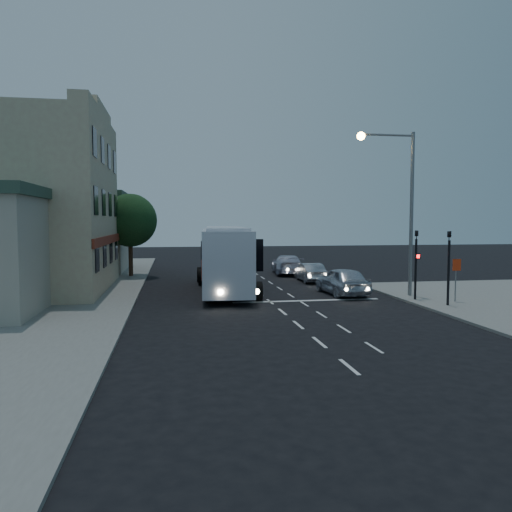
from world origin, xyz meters
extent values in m
plane|color=black|center=(0.00, 0.00, 0.00)|extent=(120.00, 120.00, 0.00)
cube|color=slate|center=(-13.00, 8.00, 0.06)|extent=(12.00, 50.00, 0.12)
cube|color=silver|center=(0.00, -10.00, 0.01)|extent=(0.12, 1.60, 0.01)
cube|color=silver|center=(0.00, -7.00, 0.01)|extent=(0.12, 1.60, 0.01)
cube|color=silver|center=(0.00, -4.00, 0.01)|extent=(0.12, 1.60, 0.01)
cube|color=silver|center=(0.00, -1.00, 0.01)|extent=(0.12, 1.60, 0.01)
cube|color=silver|center=(0.00, 2.00, 0.01)|extent=(0.12, 1.60, 0.01)
cube|color=silver|center=(0.00, 5.00, 0.01)|extent=(0.12, 1.60, 0.01)
cube|color=silver|center=(0.00, 8.00, 0.01)|extent=(0.12, 1.60, 0.01)
cube|color=silver|center=(0.00, 11.00, 0.01)|extent=(0.12, 1.60, 0.01)
cube|color=silver|center=(0.00, 14.00, 0.01)|extent=(0.12, 1.60, 0.01)
cube|color=silver|center=(0.00, 17.00, 0.01)|extent=(0.12, 1.60, 0.01)
cube|color=silver|center=(1.60, -8.00, 0.01)|extent=(0.10, 1.50, 0.01)
cube|color=silver|center=(1.60, -5.00, 0.01)|extent=(0.10, 1.50, 0.01)
cube|color=silver|center=(1.60, -2.00, 0.01)|extent=(0.10, 1.50, 0.01)
cube|color=silver|center=(1.60, 1.00, 0.01)|extent=(0.10, 1.50, 0.01)
cube|color=silver|center=(1.60, 4.00, 0.01)|extent=(0.10, 1.50, 0.01)
cube|color=silver|center=(1.60, 7.00, 0.01)|extent=(0.10, 1.50, 0.01)
cube|color=silver|center=(1.60, 10.00, 0.01)|extent=(0.10, 1.50, 0.01)
cube|color=silver|center=(1.60, 13.00, 0.01)|extent=(0.10, 1.50, 0.01)
cube|color=silver|center=(1.60, 16.00, 0.01)|extent=(0.10, 1.50, 0.01)
cube|color=silver|center=(1.60, 19.00, 0.01)|extent=(0.10, 1.50, 0.01)
cube|color=silver|center=(2.00, 2.00, 0.01)|extent=(8.00, 0.35, 0.01)
cube|color=silver|center=(-1.88, 6.75, 2.06)|extent=(3.57, 12.84, 3.38)
cube|color=silver|center=(-1.88, 6.75, 3.80)|extent=(3.12, 12.39, 0.19)
cube|color=black|center=(-1.88, 0.46, 2.59)|extent=(2.43, 0.31, 1.58)
cube|color=black|center=(-0.55, 7.28, 2.75)|extent=(0.82, 10.54, 0.95)
cube|color=black|center=(-3.21, 7.28, 2.75)|extent=(0.82, 10.54, 0.95)
cube|color=maroon|center=(-0.54, 7.80, 1.58)|extent=(0.46, 5.80, 1.48)
cube|color=maroon|center=(-3.22, 7.80, 1.58)|extent=(0.46, 5.80, 1.48)
cylinder|color=black|center=(-3.20, 2.31, 0.53)|extent=(0.45, 1.08, 1.06)
cylinder|color=black|center=(-0.56, 2.31, 0.53)|extent=(0.45, 1.08, 1.06)
cylinder|color=black|center=(-3.20, 9.39, 0.53)|extent=(0.45, 1.08, 1.06)
cylinder|color=black|center=(-0.56, 9.39, 0.53)|extent=(0.45, 1.08, 1.06)
cylinder|color=black|center=(-3.20, 11.18, 0.53)|extent=(0.45, 1.08, 1.06)
cylinder|color=black|center=(-0.56, 11.18, 0.53)|extent=(0.45, 1.08, 1.06)
cylinder|color=#FFF2CC|center=(-2.78, 0.39, 0.79)|extent=(0.28, 0.07, 0.27)
cylinder|color=#FFF2CC|center=(-0.98, 0.39, 0.79)|extent=(0.28, 0.07, 0.27)
imported|color=#B2BAC7|center=(4.60, 3.80, 0.81)|extent=(2.19, 4.84, 1.61)
imported|color=#9A9FA9|center=(4.46, 10.15, 0.66)|extent=(1.47, 4.03, 1.32)
imported|color=silver|center=(4.02, 15.32, 0.77)|extent=(2.70, 5.53, 1.55)
cylinder|color=black|center=(7.60, 0.80, 1.72)|extent=(0.12, 0.12, 3.20)
imported|color=black|center=(7.60, 0.80, 3.77)|extent=(0.15, 0.18, 0.90)
cube|color=black|center=(7.60, 0.62, 2.42)|extent=(0.25, 0.12, 0.30)
cube|color=#FF0C0C|center=(7.60, 0.55, 2.42)|extent=(0.16, 0.02, 0.18)
cylinder|color=black|center=(8.30, -1.20, 1.72)|extent=(0.12, 0.12, 3.20)
imported|color=black|center=(8.30, -1.20, 3.77)|extent=(0.18, 0.15, 0.90)
cylinder|color=slate|center=(9.30, -0.20, 1.12)|extent=(0.06, 0.06, 2.00)
cube|color=red|center=(9.30, -0.27, 2.02)|extent=(0.45, 0.03, 0.60)
cylinder|color=slate|center=(8.00, 2.20, 4.62)|extent=(0.20, 0.20, 9.00)
cylinder|color=slate|center=(6.50, 2.20, 8.92)|extent=(3.00, 0.12, 0.12)
sphere|color=#FFBF59|center=(5.00, 2.20, 8.82)|extent=(0.44, 0.44, 0.44)
cube|color=tan|center=(-14.00, 8.00, 5.12)|extent=(10.00, 12.00, 10.00)
cube|color=tan|center=(-9.50, 8.00, 10.37)|extent=(1.00, 12.00, 0.50)
cube|color=tan|center=(-9.50, 8.00, 10.87)|extent=(1.00, 6.00, 0.50)
cube|color=maroon|center=(-8.95, 8.00, 3.12)|extent=(0.15, 12.00, 0.50)
cube|color=black|center=(-8.98, 3.50, 2.32)|extent=(0.06, 1.30, 1.50)
cube|color=black|center=(-8.98, 6.50, 2.32)|extent=(0.06, 1.30, 1.50)
cube|color=black|center=(-8.98, 9.50, 2.32)|extent=(0.06, 1.30, 1.50)
cube|color=black|center=(-8.98, 12.50, 2.32)|extent=(0.06, 1.30, 1.50)
cube|color=black|center=(-8.98, 3.50, 5.32)|extent=(0.06, 1.30, 1.50)
cube|color=black|center=(-8.98, 6.50, 5.32)|extent=(0.06, 1.30, 1.50)
cube|color=black|center=(-8.98, 9.50, 5.32)|extent=(0.06, 1.30, 1.50)
cube|color=black|center=(-8.98, 12.50, 5.32)|extent=(0.06, 1.30, 1.50)
cube|color=black|center=(-8.98, 3.50, 8.32)|extent=(0.06, 1.30, 1.50)
cube|color=black|center=(-8.98, 6.50, 8.32)|extent=(0.06, 1.30, 1.50)
cube|color=black|center=(-8.98, 9.50, 8.32)|extent=(0.06, 1.30, 1.50)
cube|color=black|center=(-8.98, 12.50, 8.32)|extent=(0.06, 1.30, 1.50)
cube|color=#9D978B|center=(-13.50, 20.00, 3.12)|extent=(9.00, 9.00, 6.00)
cube|color=#2E473A|center=(-13.50, 20.00, 6.37)|extent=(9.40, 9.40, 0.50)
cylinder|color=black|center=(-8.20, 15.00, 1.52)|extent=(0.32, 0.32, 2.80)
sphere|color=black|center=(-8.20, 15.00, 4.32)|extent=(4.00, 4.00, 4.00)
sphere|color=#234D22|center=(-8.00, 15.60, 5.02)|extent=(2.60, 2.60, 2.60)
sphere|color=black|center=(-8.50, 14.40, 4.72)|extent=(2.40, 2.40, 2.40)
camera|label=1|loc=(-5.05, -23.65, 4.25)|focal=35.00mm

